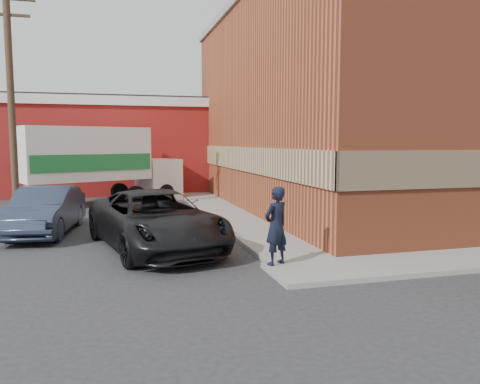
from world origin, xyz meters
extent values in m
plane|color=#28282B|center=(0.00, 0.00, 0.00)|extent=(90.00, 90.00, 0.00)
cube|color=#AD4B2C|center=(8.50, 9.00, 4.50)|extent=(14.00, 18.00, 9.00)
cube|color=tan|center=(1.46, 9.00, 2.30)|extent=(0.08, 18.16, 1.00)
cube|color=gray|center=(8.50, 9.00, 9.18)|extent=(14.25, 18.25, 0.36)
cube|color=gray|center=(0.60, 9.00, 0.06)|extent=(1.80, 18.00, 0.12)
cube|color=maroon|center=(-6.00, 20.00, 2.50)|extent=(16.00, 8.00, 5.00)
cube|color=silver|center=(-6.00, 20.00, 5.25)|extent=(16.30, 8.30, 0.50)
cube|color=black|center=(-6.00, 20.00, 5.55)|extent=(16.00, 8.00, 0.10)
cylinder|color=brown|center=(-7.50, 9.00, 4.50)|extent=(0.26, 0.26, 9.00)
cube|color=brown|center=(-7.50, 9.00, 7.70)|extent=(1.60, 0.10, 0.10)
imported|color=black|center=(-0.20, -0.25, 1.05)|extent=(0.81, 0.70, 1.86)
imported|color=#333D56|center=(-6.06, 5.81, 0.78)|extent=(2.30, 4.91, 1.56)
imported|color=black|center=(-2.75, 2.67, 0.83)|extent=(4.02, 6.41, 1.65)
cube|color=white|center=(-5.13, 12.91, 2.46)|extent=(6.24, 4.40, 2.51)
cube|color=#207839|center=(-4.68, 11.83, 2.08)|extent=(5.16, 2.21, 0.77)
cube|color=white|center=(-1.67, 14.38, 1.06)|extent=(2.43, 2.64, 2.12)
cylinder|color=black|center=(-6.71, 11.19, 0.43)|extent=(0.91, 0.61, 0.87)
cylinder|color=black|center=(-7.47, 12.96, 0.43)|extent=(0.91, 0.61, 0.87)
cylinder|color=black|center=(-2.80, 12.85, 0.43)|extent=(0.91, 0.61, 0.87)
cylinder|color=black|center=(-3.56, 14.63, 0.43)|extent=(0.91, 0.61, 0.87)
cylinder|color=black|center=(-1.29, 13.49, 0.43)|extent=(0.91, 0.61, 0.87)
cylinder|color=black|center=(-2.05, 15.27, 0.43)|extent=(0.91, 0.61, 0.87)
camera|label=1|loc=(-3.89, -10.52, 3.02)|focal=35.00mm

